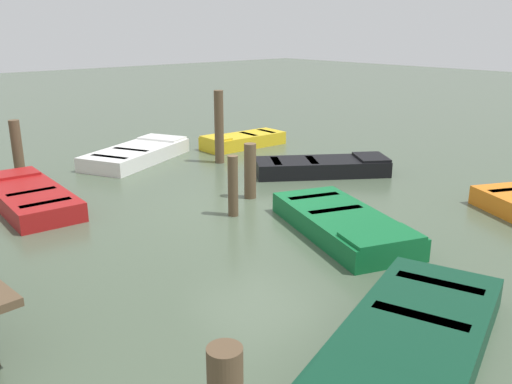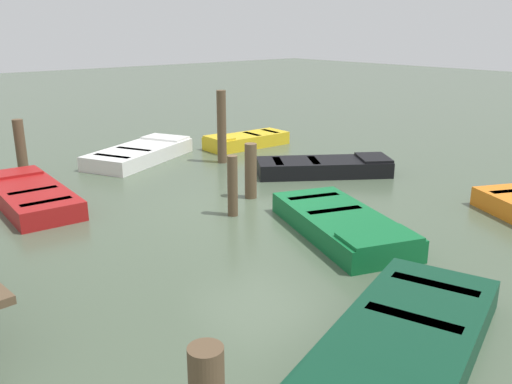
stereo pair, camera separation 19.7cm
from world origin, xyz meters
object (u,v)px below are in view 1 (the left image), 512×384
Objects in this scene: mooring_piling_center at (219,127)px; mooring_piling_near_left at (233,186)px; rowboat_yellow at (243,140)px; mooring_piling_far_right at (17,149)px; rowboat_red at (28,196)px; rowboat_white at (137,154)px; rowboat_green at (343,223)px; mooring_piling_near_right at (250,171)px; rowboat_black at (322,166)px; rowboat_dark_green at (412,341)px.

mooring_piling_near_left is (-3.77, 2.55, -0.39)m from mooring_piling_center.
mooring_piling_far_right reaches higher than rowboat_yellow.
rowboat_red is 0.94× the size of rowboat_white.
rowboat_red and rowboat_green have the same top height.
rowboat_yellow is 5.42m from mooring_piling_near_right.
rowboat_black is 1.70× the size of mooring_piling_center.
rowboat_yellow is 4.01m from rowboat_black.
mooring_piling_near_right is 0.99× the size of mooring_piling_near_left.
rowboat_white is (7.67, 0.01, -0.00)m from rowboat_green.
rowboat_red and rowboat_white have the same top height.
mooring_piling_far_right is at bearing 20.88° from mooring_piling_near_left.
rowboat_dark_green is at bearing 155.45° from mooring_piling_center.
rowboat_dark_green is 9.96m from mooring_piling_center.
mooring_piling_center is at bearing -114.41° from mooring_piling_far_right.
mooring_piling_center is (9.03, -4.12, 0.81)m from rowboat_dark_green.
rowboat_yellow is 1.90× the size of mooring_piling_far_right.
rowboat_red is 2.39× the size of mooring_piling_far_right.
mooring_piling_near_left reaches higher than rowboat_green.
mooring_piling_near_left is at bearing -124.22° from rowboat_white.
mooring_piling_far_right is (0.45, 3.15, 0.52)m from rowboat_white.
rowboat_white is at bearing -98.07° from mooring_piling_far_right.
rowboat_green is 7.67m from rowboat_white.
mooring_piling_center is at bearing -132.51° from rowboat_dark_green.
rowboat_yellow is at bearing -38.20° from mooring_piling_near_right.
rowboat_red is 4.35m from rowboat_white.
mooring_piling_near_right is at bearing -147.77° from mooring_piling_far_right.
rowboat_red is 0.88× the size of rowboat_dark_green.
mooring_piling_center is at bearing 148.91° from rowboat_black.
rowboat_red and rowboat_dark_green have the same top height.
rowboat_dark_green is 11.25m from mooring_piling_far_right.
rowboat_black is at bearing -106.32° from rowboat_red.
mooring_piling_near_right is at bearing -139.32° from rowboat_black.
rowboat_white is 3.22m from mooring_piling_far_right.
rowboat_dark_green is at bearing -176.46° from mooring_piling_far_right.
rowboat_dark_green is at bearing -127.99° from rowboat_white.
rowboat_green is 2.86× the size of mooring_piling_near_left.
mooring_piling_near_right is (-0.28, 2.75, 0.41)m from rowboat_black.
mooring_piling_far_right is (2.19, 4.82, -0.28)m from mooring_piling_center.
rowboat_white is at bearing 157.57° from rowboat_black.
rowboat_white is 5.40m from rowboat_black.
rowboat_green is 0.90× the size of rowboat_dark_green.
rowboat_green is 7.91m from rowboat_yellow.
mooring_piling_near_left reaches higher than rowboat_red.
mooring_piling_center is at bearing -25.95° from mooring_piling_near_right.
rowboat_yellow is at bearing 116.28° from rowboat_black.
rowboat_black is (-2.45, -6.74, 0.00)m from rowboat_red.
mooring_piling_far_right is at bearing 65.59° from mooring_piling_center.
mooring_piling_near_right is at bearing -131.77° from rowboat_dark_green.
mooring_piling_near_left is at bearing -159.12° from mooring_piling_far_right.
mooring_piling_near_right reaches higher than rowboat_dark_green.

